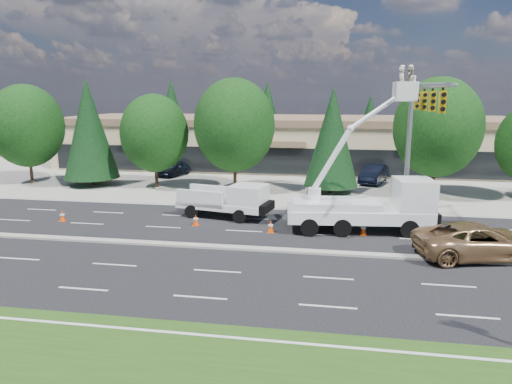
% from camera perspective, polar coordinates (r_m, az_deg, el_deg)
% --- Properties ---
extents(ground, '(140.00, 140.00, 0.00)m').
position_cam_1_polar(ground, '(24.05, -2.99, -7.08)').
color(ground, black).
rests_on(ground, ground).
extents(concrete_apron, '(140.00, 22.00, 0.01)m').
position_cam_1_polar(concrete_apron, '(43.21, 2.64, 1.47)').
color(concrete_apron, '#99978B').
rests_on(concrete_apron, ground).
extents(road_median, '(120.00, 0.55, 0.12)m').
position_cam_1_polar(road_median, '(24.03, -2.99, -6.94)').
color(road_median, '#99978B').
rests_on(road_median, ground).
extents(strip_mall, '(50.40, 15.40, 5.50)m').
position_cam_1_polar(strip_mall, '(52.65, 3.95, 6.43)').
color(strip_mall, '#C4B486').
rests_on(strip_mall, ground).
extents(tree_front_a, '(6.41, 6.41, 8.89)m').
position_cam_1_polar(tree_front_a, '(45.99, -26.75, 7.39)').
color(tree_front_a, '#332114').
rests_on(tree_front_a, ground).
extents(tree_front_b, '(4.75, 4.75, 9.37)m').
position_cam_1_polar(tree_front_b, '(42.77, -20.15, 7.44)').
color(tree_front_b, '#332114').
rests_on(tree_front_b, ground).
extents(tree_front_c, '(5.79, 5.79, 8.03)m').
position_cam_1_polar(tree_front_c, '(40.21, -12.58, 7.17)').
color(tree_front_c, '#332114').
rests_on(tree_front_c, ground).
extents(tree_front_d, '(6.72, 6.72, 9.32)m').
position_cam_1_polar(tree_front_d, '(38.12, -2.70, 8.33)').
color(tree_front_d, '#332114').
rests_on(tree_front_d, ground).
extents(tree_front_e, '(4.35, 4.35, 8.58)m').
position_cam_1_polar(tree_front_e, '(37.35, 9.49, 6.80)').
color(tree_front_e, '#332114').
rests_on(tree_front_e, ground).
extents(tree_front_f, '(6.71, 6.71, 9.30)m').
position_cam_1_polar(tree_front_f, '(38.16, 21.74, 7.50)').
color(tree_front_f, '#332114').
rests_on(tree_front_f, ground).
extents(tree_back_a, '(5.17, 5.17, 10.19)m').
position_cam_1_polar(tree_back_a, '(68.22, -10.46, 9.72)').
color(tree_back_a, '#332114').
rests_on(tree_back_a, ground).
extents(tree_back_b, '(5.01, 5.01, 9.88)m').
position_cam_1_polar(tree_back_b, '(64.88, 1.44, 9.66)').
color(tree_back_b, '#332114').
rests_on(tree_back_b, ground).
extents(tree_back_c, '(4.07, 4.07, 8.03)m').
position_cam_1_polar(tree_back_c, '(64.51, 13.98, 8.42)').
color(tree_back_c, '#332114').
rests_on(tree_back_c, ground).
extents(tree_back_d, '(4.42, 4.42, 8.71)m').
position_cam_1_polar(tree_back_d, '(66.52, 24.45, 8.13)').
color(tree_back_d, '#332114').
rests_on(tree_back_d, ground).
extents(signal_mast, '(2.76, 10.16, 9.00)m').
position_cam_1_polar(signal_mast, '(29.75, 19.40, 7.84)').
color(signal_mast, gray).
rests_on(signal_mast, ground).
extents(utility_pickup, '(6.17, 3.30, 2.25)m').
position_cam_1_polar(utility_pickup, '(29.86, -3.47, -1.47)').
color(utility_pickup, white).
rests_on(utility_pickup, ground).
extents(bucket_truck, '(8.50, 3.40, 9.49)m').
position_cam_1_polar(bucket_truck, '(27.31, 14.31, -0.79)').
color(bucket_truck, white).
rests_on(bucket_truck, ground).
extents(traffic_cone_a, '(0.40, 0.40, 0.70)m').
position_cam_1_polar(traffic_cone_a, '(31.58, -23.06, -2.76)').
color(traffic_cone_a, '#E44407').
rests_on(traffic_cone_a, ground).
extents(traffic_cone_b, '(0.40, 0.40, 0.70)m').
position_cam_1_polar(traffic_cone_b, '(28.34, -7.54, -3.50)').
color(traffic_cone_b, '#E44407').
rests_on(traffic_cone_b, ground).
extents(traffic_cone_c, '(0.40, 0.40, 0.70)m').
position_cam_1_polar(traffic_cone_c, '(26.71, 1.84, -4.36)').
color(traffic_cone_c, '#E44407').
rests_on(traffic_cone_c, ground).
extents(traffic_cone_d, '(0.40, 0.40, 0.70)m').
position_cam_1_polar(traffic_cone_d, '(26.91, 13.28, -4.56)').
color(traffic_cone_d, '#E44407').
rests_on(traffic_cone_d, ground).
extents(minivan, '(6.63, 4.06, 1.72)m').
position_cam_1_polar(minivan, '(24.95, 26.12, -5.54)').
color(minivan, '#A0784D').
rests_on(minivan, ground).
extents(parked_car_west, '(2.95, 4.65, 1.47)m').
position_cam_1_polar(parked_car_west, '(46.43, -10.25, 2.93)').
color(parked_car_west, black).
rests_on(parked_car_west, ground).
extents(parked_car_east, '(3.20, 5.28, 1.64)m').
position_cam_1_polar(parked_car_east, '(43.22, 14.53, 2.20)').
color(parked_car_east, black).
rests_on(parked_car_east, ground).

